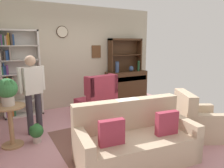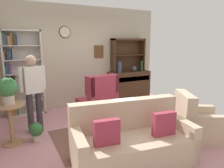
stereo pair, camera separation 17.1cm
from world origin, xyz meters
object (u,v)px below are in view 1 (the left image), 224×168
object	(u,v)px
vase_tall	(117,67)
armchair_floral	(197,122)
vase_round	(131,69)
bottle_wine	(138,66)
bookshelf	(17,73)
sideboard_hutch	(125,50)
person_reading	(32,89)
couch_floral	(135,141)
potted_plant_small	(36,132)
sideboard	(126,84)
wingback_chair	(98,102)
coffee_table	(102,120)
plant_stand	(11,121)
book_stack	(104,112)
potted_plant_large	(7,90)

from	to	relation	value
vase_tall	armchair_floral	distance (m)	2.89
vase_round	bottle_wine	size ratio (longest dim) A/B	0.53
bookshelf	vase_round	size ratio (longest dim) A/B	12.35
sideboard_hutch	bottle_wine	distance (m)	0.65
bookshelf	person_reading	distance (m)	1.26
couch_floral	potted_plant_small	size ratio (longest dim) A/B	5.54
sideboard	vase_tall	distance (m)	0.70
armchair_floral	wingback_chair	size ratio (longest dim) A/B	0.99
sideboard_hutch	coffee_table	bearing A→B (deg)	-131.41
sideboard_hutch	couch_floral	xyz separation A→B (m)	(-1.78, -3.04, -1.25)
armchair_floral	plant_stand	xyz separation A→B (m)	(-3.14, 1.34, 0.16)
potted_plant_small	person_reading	xyz separation A→B (m)	(0.05, 0.43, 0.71)
armchair_floral	potted_plant_small	size ratio (longest dim) A/B	3.04
potted_plant_small	plant_stand	bearing A→B (deg)	169.39
sideboard_hutch	book_stack	xyz separation A→B (m)	(-1.79, -2.05, -1.08)
bookshelf	potted_plant_large	world-z (taller)	bookshelf
sideboard	vase_round	distance (m)	0.52
vase_tall	potted_plant_large	xyz separation A→B (m)	(-3.01, -1.42, -0.07)
sideboard	couch_floral	distance (m)	3.44
sideboard	person_reading	xyz separation A→B (m)	(-2.95, -1.16, 0.40)
bottle_wine	plant_stand	distance (m)	4.10
bookshelf	book_stack	world-z (taller)	bookshelf
sideboard	coffee_table	world-z (taller)	sideboard
vase_round	couch_floral	size ratio (longest dim) A/B	0.09
person_reading	sideboard	bearing A→B (deg)	21.40
bottle_wine	person_reading	bearing A→B (deg)	-162.28
sideboard_hutch	bottle_wine	bearing A→B (deg)	-26.96
sideboard	couch_floral	xyz separation A→B (m)	(-1.78, -2.94, -0.20)
couch_floral	plant_stand	world-z (taller)	couch_floral
bookshelf	vase_round	distance (m)	3.23
potted_plant_small	bookshelf	bearing A→B (deg)	93.30
sideboard	vase_tall	xyz separation A→B (m)	(-0.39, -0.08, 0.57)
vase_tall	book_stack	world-z (taller)	vase_tall
coffee_table	book_stack	bearing A→B (deg)	42.36
sideboard_hutch	bottle_wine	xyz separation A→B (m)	(0.39, -0.20, -0.48)
sideboard_hutch	bottle_wine	size ratio (longest dim) A/B	3.45
sideboard_hutch	potted_plant_small	xyz separation A→B (m)	(-3.00, -1.70, -1.36)
vase_tall	potted_plant_large	bearing A→B (deg)	-154.72
bookshelf	potted_plant_large	size ratio (longest dim) A/B	4.46
couch_floral	wingback_chair	world-z (taller)	wingback_chair
sideboard	couch_floral	world-z (taller)	sideboard
vase_tall	wingback_chair	size ratio (longest dim) A/B	0.31
sideboard_hutch	wingback_chair	size ratio (longest dim) A/B	1.05
sideboard	armchair_floral	distance (m)	2.88
bottle_wine	wingback_chair	size ratio (longest dim) A/B	0.30
armchair_floral	sideboard	bearing A→B (deg)	84.94
sideboard_hutch	bookshelf	bearing A→B (deg)	-179.54
sideboard	person_reading	size ratio (longest dim) A/B	0.83
person_reading	coffee_table	world-z (taller)	person_reading
vase_tall	plant_stand	size ratio (longest dim) A/B	0.45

